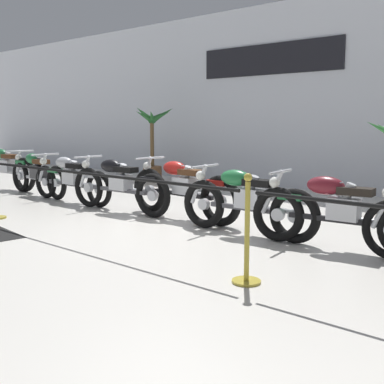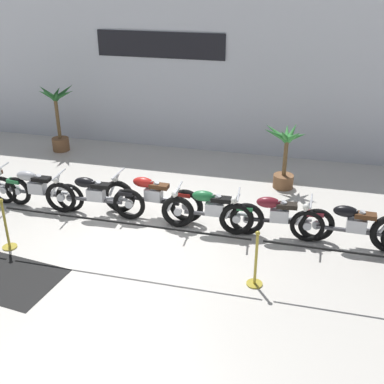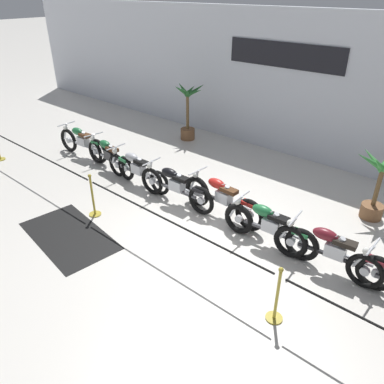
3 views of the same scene
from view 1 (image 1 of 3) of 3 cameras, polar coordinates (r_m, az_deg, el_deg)
The scene contains 12 objects.
ground_plane at distance 7.08m, azimuth -4.65°, elevation -4.12°, with size 120.00×120.00×0.00m, color silver.
back_wall at distance 11.16m, azimuth 14.53°, elevation 11.06°, with size 28.00×0.29×4.20m.
motorcycle_green_0 at distance 11.72m, azimuth -21.22°, elevation 2.66°, with size 2.20×0.62×0.95m.
motorcycle_green_1 at distance 10.47m, azimuth -17.87°, elevation 2.10°, with size 2.26×0.62×0.92m.
motorcycle_silver_2 at distance 9.39m, azimuth -14.22°, elevation 1.57°, with size 2.30×0.62×0.91m.
motorcycle_black_3 at distance 8.23m, azimuth -8.72°, elevation 0.89°, with size 2.28×0.62×0.93m.
motorcycle_red_4 at distance 7.55m, azimuth -1.16°, elevation 0.31°, with size 2.29×0.62×0.95m.
motorcycle_green_5 at distance 6.51m, azimuth 6.40°, elevation -1.17°, with size 2.13×0.62×0.93m.
motorcycle_maroon_6 at distance 5.94m, azimuth 16.98°, elevation -2.38°, with size 2.27×0.62×0.93m.
potted_palm_left_of_row at distance 12.52m, azimuth -4.72°, elevation 5.85°, with size 1.18×0.97×1.96m.
stanchion_far_left at distance 7.46m, azimuth -19.53°, elevation 2.04°, with size 14.34×0.28×1.05m.
stanchion_mid_right at distance 4.61m, azimuth 6.52°, elevation -6.41°, with size 0.28×0.28×1.05m.
Camera 1 is at (4.91, -4.88, 1.53)m, focal length 45.00 mm.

